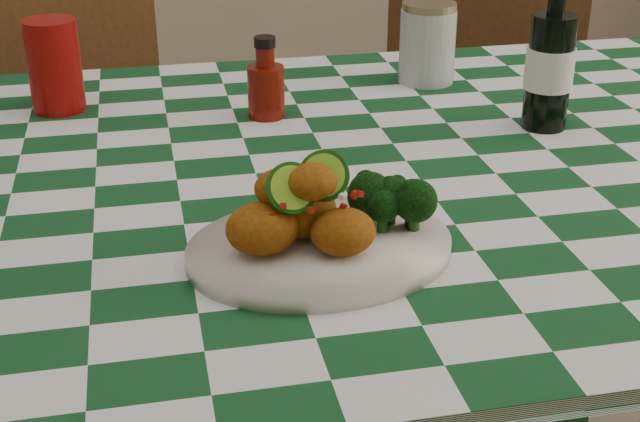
{
  "coord_description": "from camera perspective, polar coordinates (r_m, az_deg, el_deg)",
  "views": [
    {
      "loc": [
        -0.24,
        -1.06,
        1.25
      ],
      "look_at": [
        -0.07,
        -0.24,
        0.84
      ],
      "focal_mm": 50.0,
      "sensor_mm": 36.0,
      "label": 1
    }
  ],
  "objects": [
    {
      "name": "broccoli_side",
      "position": [
        0.97,
        4.73,
        0.32
      ],
      "size": [
        0.08,
        0.08,
        0.06
      ],
      "primitive_type": null,
      "color": "black",
      "rests_on": "plate"
    },
    {
      "name": "red_tumbler",
      "position": [
        1.43,
        -16.64,
        8.91
      ],
      "size": [
        0.08,
        0.08,
        0.14
      ],
      "primitive_type": "cylinder",
      "rotation": [
        0.0,
        0.0,
        0.05
      ],
      "color": "maroon",
      "rests_on": "dining_table"
    },
    {
      "name": "ketchup_bottle",
      "position": [
        1.35,
        -3.5,
        8.53
      ],
      "size": [
        0.07,
        0.07,
        0.12
      ],
      "primitive_type": null,
      "rotation": [
        0.0,
        0.0,
        0.23
      ],
      "color": "#660F05",
      "rests_on": "dining_table"
    },
    {
      "name": "fried_chicken_pile",
      "position": [
        0.93,
        -0.63,
        0.44
      ],
      "size": [
        0.14,
        0.11,
        0.09
      ],
      "primitive_type": null,
      "color": "#98570E",
      "rests_on": "plate"
    },
    {
      "name": "wooden_chair_right",
      "position": [
        2.02,
        9.86,
        3.69
      ],
      "size": [
        0.61,
        0.62,
        1.0
      ],
      "primitive_type": null,
      "rotation": [
        0.0,
        0.0,
        -0.41
      ],
      "color": "#472814",
      "rests_on": "ground"
    },
    {
      "name": "wooden_chair_left",
      "position": [
        1.92,
        -14.01,
        2.35
      ],
      "size": [
        0.6,
        0.62,
        1.01
      ],
      "primitive_type": null,
      "rotation": [
        0.0,
        0.0,
        0.36
      ],
      "color": "#472814",
      "rests_on": "ground"
    },
    {
      "name": "mason_jar",
      "position": [
        1.53,
        6.89,
        10.65
      ],
      "size": [
        0.11,
        0.11,
        0.13
      ],
      "primitive_type": null,
      "rotation": [
        0.0,
        0.0,
        -0.23
      ],
      "color": "#B2BCBA",
      "rests_on": "dining_table"
    },
    {
      "name": "dining_table",
      "position": [
        1.39,
        0.69,
        -12.28
      ],
      "size": [
        1.66,
        1.06,
        0.79
      ],
      "primitive_type": null,
      "color": "#124521",
      "rests_on": "ground"
    },
    {
      "name": "plate",
      "position": [
        0.96,
        0.0,
        -2.48
      ],
      "size": [
        0.31,
        0.25,
        0.02
      ],
      "primitive_type": null,
      "rotation": [
        0.0,
        0.0,
        0.09
      ],
      "color": "silver",
      "rests_on": "dining_table"
    },
    {
      "name": "beer_bottle",
      "position": [
        1.33,
        14.61,
        10.02
      ],
      "size": [
        0.09,
        0.09,
        0.24
      ],
      "primitive_type": null,
      "rotation": [
        0.0,
        0.0,
        0.3
      ],
      "color": "black",
      "rests_on": "dining_table"
    }
  ]
}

